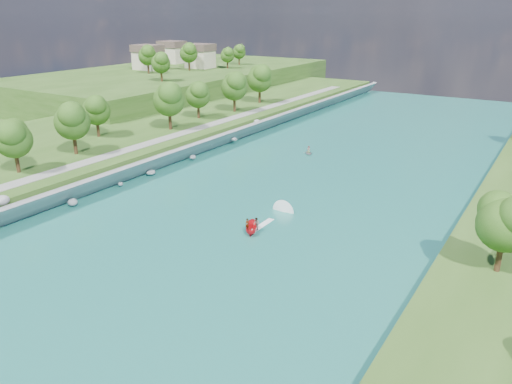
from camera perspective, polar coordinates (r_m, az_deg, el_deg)
The scene contains 11 objects.
ground at distance 64.34m, azimuth -7.36°, elevation -6.51°, with size 260.00×260.00×0.00m, color #2D5119.
river_water at distance 79.36m, azimuth 1.75°, elevation -1.04°, with size 55.00×240.00×0.10m, color #195F59.
berm_west at distance 111.47m, azimuth -21.08°, elevation 4.76°, with size 45.00×240.00×3.50m, color #2D5119.
ridge_west at distance 185.04m, azimuth -8.81°, elevation 12.34°, with size 60.00×120.00×9.00m, color #2D5119.
riprap_bank at distance 93.32m, azimuth -12.30°, elevation 2.90°, with size 4.39×236.00×4.55m.
riverside_path at distance 97.91m, azimuth -14.92°, elevation 4.55°, with size 3.00×200.00×0.10m, color gray.
ridge_houses at distance 191.89m, azimuth -9.41°, elevation 15.22°, with size 29.50×29.50×8.40m.
trees_west at distance 95.89m, azimuth -21.48°, elevation 7.19°, with size 16.00×149.80×13.98m.
trees_ridge at distance 174.48m, azimuth -7.85°, elevation 15.09°, with size 23.23×57.34×10.93m.
motorboat at distance 69.28m, azimuth 0.26°, elevation -3.65°, with size 3.60×18.84×2.08m.
raft at distance 105.78m, azimuth 6.03°, elevation 4.53°, with size 3.06×3.23×1.72m.
Camera 1 is at (37.23, -44.01, 28.58)m, focal length 35.00 mm.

